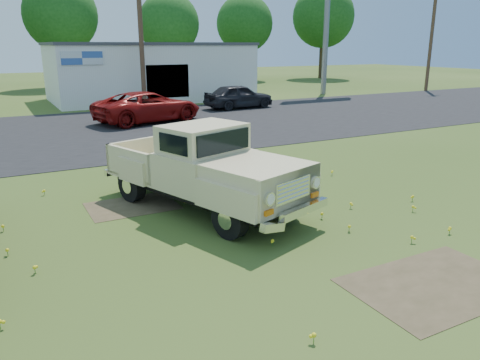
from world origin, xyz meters
name	(u,v)px	position (x,y,z in m)	size (l,w,h in m)	color
ground	(270,240)	(0.00, 0.00, 0.00)	(140.00, 140.00, 0.00)	#334C18
asphalt_lot	(108,130)	(0.00, 15.00, 0.00)	(90.00, 14.00, 0.02)	black
dirt_patch_a	(436,285)	(1.50, -3.00, 0.00)	(3.00, 2.00, 0.01)	#463D25
dirt_patch_b	(132,206)	(-2.00, 3.50, 0.00)	(2.20, 1.60, 0.01)	#463D25
commercial_building	(150,71)	(6.00, 26.99, 2.10)	(14.20, 8.20, 4.15)	white
utility_pole_mid	(141,34)	(4.00, 22.00, 4.60)	(1.60, 0.30, 9.00)	#432D1F
utility_pole_east	(431,37)	(30.00, 22.00, 4.60)	(1.60, 0.30, 9.00)	#432D1F
treeline_d	(61,15)	(2.00, 40.50, 6.62)	(6.72, 6.72, 10.00)	#3A2B1A
treeline_e	(169,24)	(12.00, 39.00, 5.98)	(6.08, 6.08, 9.04)	#3A2B1A
treeline_f	(245,24)	(22.00, 41.50, 6.30)	(6.40, 6.40, 9.52)	#3A2B1A
treeline_g	(323,17)	(32.00, 40.00, 7.25)	(7.36, 7.36, 10.95)	#3A2B1A
vintage_pickup_truck	(203,167)	(-0.43, 2.48, 1.07)	(2.30, 5.91, 2.15)	#CBBE88
red_pickup	(148,107)	(2.54, 16.50, 0.80)	(2.66, 5.76, 1.60)	maroon
dark_sedan	(239,96)	(9.40, 19.18, 0.77)	(1.82, 4.53, 1.54)	black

